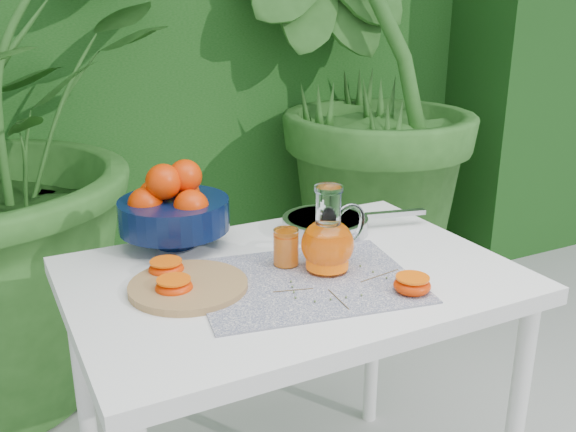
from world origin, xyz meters
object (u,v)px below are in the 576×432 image
white_table (292,304)px  fruit_bowl (173,207)px  cutting_board (188,286)px  juice_pitcher (328,241)px  saute_pan (326,224)px

white_table → fruit_bowl: 0.39m
cutting_board → juice_pitcher: juice_pitcher is taller
white_table → juice_pitcher: (0.08, -0.03, 0.15)m
cutting_board → fruit_bowl: 0.29m
fruit_bowl → cutting_board: bearing=-101.5°
cutting_board → fruit_bowl: bearing=78.5°
white_table → saute_pan: bearing=43.3°
white_table → cutting_board: bearing=176.0°
white_table → juice_pitcher: juice_pitcher is taller
fruit_bowl → juice_pitcher: 0.42m
white_table → fruit_bowl: bearing=123.2°
fruit_bowl → saute_pan: size_ratio=0.86×
white_table → fruit_bowl: fruit_bowl is taller
white_table → fruit_bowl: (-0.19, 0.29, 0.18)m
cutting_board → fruit_bowl: size_ratio=0.71×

